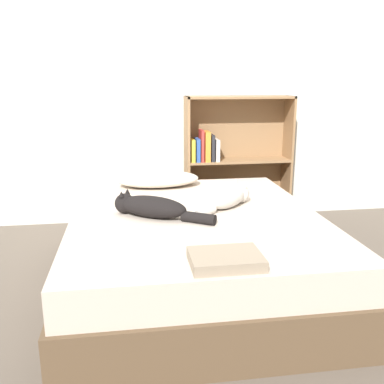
# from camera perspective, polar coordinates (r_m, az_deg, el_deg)

# --- Properties ---
(ground_plane) EXTENTS (8.00, 8.00, 0.00)m
(ground_plane) POSITION_cam_1_polar(r_m,az_deg,el_deg) (2.76, 0.44, -12.08)
(ground_plane) COLOR brown
(wall_back) EXTENTS (8.00, 0.06, 2.50)m
(wall_back) POSITION_cam_1_polar(r_m,az_deg,el_deg) (3.82, -2.84, 14.77)
(wall_back) COLOR silver
(wall_back) RESTS_ON ground_plane
(bed) EXTENTS (1.52, 1.84, 0.46)m
(bed) POSITION_cam_1_polar(r_m,az_deg,el_deg) (2.67, 0.45, -7.71)
(bed) COLOR brown
(bed) RESTS_ON ground_plane
(pillow) EXTENTS (0.62, 0.33, 0.11)m
(pillow) POSITION_cam_1_polar(r_m,az_deg,el_deg) (3.25, -4.59, 1.74)
(pillow) COLOR beige
(pillow) RESTS_ON bed
(cat_light) EXTENTS (0.42, 0.39, 0.15)m
(cat_light) POSITION_cam_1_polar(r_m,az_deg,el_deg) (2.73, 5.01, -0.69)
(cat_light) COLOR beige
(cat_light) RESTS_ON bed
(cat_dark) EXTENTS (0.58, 0.42, 0.15)m
(cat_dark) POSITION_cam_1_polar(r_m,az_deg,el_deg) (2.53, -5.58, -1.97)
(cat_dark) COLOR black
(cat_dark) RESTS_ON bed
(bookshelf) EXTENTS (0.93, 0.26, 1.11)m
(bookshelf) POSITION_cam_1_polar(r_m,az_deg,el_deg) (3.85, 5.43, 4.56)
(bookshelf) COLOR #8E6B47
(bookshelf) RESTS_ON ground_plane
(blanket_fold) EXTENTS (0.31, 0.23, 0.05)m
(blanket_fold) POSITION_cam_1_polar(r_m,az_deg,el_deg) (1.90, 4.51, -8.92)
(blanket_fold) COLOR gray
(blanket_fold) RESTS_ON bed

